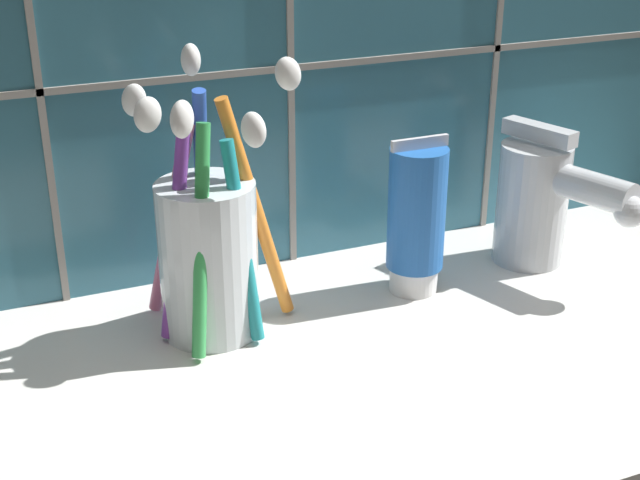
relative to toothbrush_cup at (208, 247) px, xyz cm
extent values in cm
cube|color=silver|center=(7.44, -7.32, -7.20)|extent=(71.13, 32.53, 2.00)
cube|color=gray|center=(7.44, 8.34, 9.26)|extent=(81.13, 0.24, 0.50)
cube|color=gray|center=(-8.56, 8.34, 14.78)|extent=(0.50, 0.24, 45.96)
cylinder|color=silver|center=(-0.02, -0.03, -0.88)|extent=(6.56, 6.56, 10.65)
cylinder|color=orange|center=(3.40, -0.07, 2.06)|extent=(5.16, 1.12, 15.96)
ellipsoid|color=white|center=(5.81, 0.04, 10.98)|extent=(2.26, 1.40, 2.56)
cylinder|color=blue|center=(0.46, 2.56, 2.25)|extent=(1.60, 4.60, 16.30)
ellipsoid|color=white|center=(0.78, 4.59, 11.37)|extent=(1.62, 2.31, 2.52)
cylinder|color=pink|center=(-1.78, 2.57, 1.17)|extent=(3.76, 3.96, 14.18)
ellipsoid|color=white|center=(-3.23, 4.13, 9.21)|extent=(2.45, 2.50, 2.56)
cylinder|color=purple|center=(-2.17, -0.21, 1.28)|extent=(3.06, 1.24, 14.29)
ellipsoid|color=white|center=(-3.36, -0.35, 9.45)|extent=(2.13, 1.52, 2.42)
cylinder|color=green|center=(-1.14, -2.54, 1.54)|extent=(3.02, 3.52, 14.86)
ellipsoid|color=white|center=(-2.15, -3.84, 9.97)|extent=(2.30, 2.44, 2.48)
cylinder|color=teal|center=(1.75, -2.00, 0.86)|extent=(2.22, 3.13, 13.47)
ellipsoid|color=white|center=(2.34, -3.12, 8.61)|extent=(2.09, 2.40, 2.44)
cylinder|color=white|center=(15.54, -0.03, -5.21)|extent=(3.57, 3.57, 1.98)
cylinder|color=blue|center=(15.54, -0.03, 0.30)|extent=(4.20, 4.20, 9.03)
cube|color=silver|center=(15.54, -0.03, 5.21)|extent=(4.41, 0.36, 0.80)
cylinder|color=silver|center=(26.42, 1.05, -1.42)|extent=(5.50, 5.50, 9.57)
cylinder|color=silver|center=(27.71, -2.86, 1.26)|extent=(4.93, 8.59, 2.47)
sphere|color=silver|center=(29.00, -6.77, 0.44)|extent=(2.31, 2.31, 2.31)
cube|color=silver|center=(26.42, 1.05, 4.37)|extent=(3.22, 6.14, 1.20)
camera|label=1|loc=(-14.09, -51.88, 24.23)|focal=50.00mm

